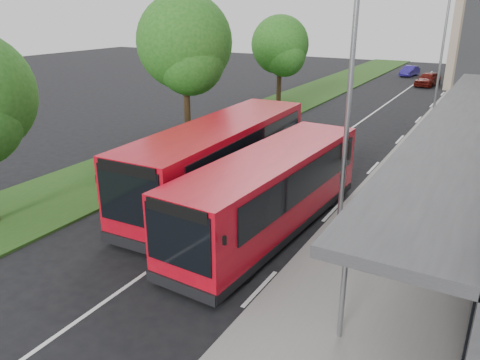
% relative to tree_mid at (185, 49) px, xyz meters
% --- Properties ---
extents(ground, '(120.00, 120.00, 0.00)m').
position_rel_tree_mid_xyz_m(ground, '(7.01, -9.05, -5.27)').
color(ground, black).
rests_on(ground, ground).
extents(pavement, '(5.00, 80.00, 0.15)m').
position_rel_tree_mid_xyz_m(pavement, '(13.01, 10.95, -5.20)').
color(pavement, gray).
rests_on(pavement, ground).
extents(grass_verge, '(5.00, 80.00, 0.10)m').
position_rel_tree_mid_xyz_m(grass_verge, '(0.01, 10.95, -5.22)').
color(grass_verge, '#204115').
rests_on(grass_verge, ground).
extents(lane_centre_line, '(0.12, 70.00, 0.01)m').
position_rel_tree_mid_xyz_m(lane_centre_line, '(7.01, 5.95, -5.26)').
color(lane_centre_line, silver).
rests_on(lane_centre_line, ground).
extents(kerb_dashes, '(0.12, 56.00, 0.01)m').
position_rel_tree_mid_xyz_m(kerb_dashes, '(10.31, 9.95, -5.26)').
color(kerb_dashes, silver).
rests_on(kerb_dashes, ground).
extents(tree_mid, '(5.08, 5.08, 8.16)m').
position_rel_tree_mid_xyz_m(tree_mid, '(0.00, 0.00, 0.00)').
color(tree_mid, '#332014').
rests_on(tree_mid, ground).
extents(tree_far, '(4.33, 4.33, 6.90)m').
position_rel_tree_mid_xyz_m(tree_far, '(0.00, 12.00, -0.82)').
color(tree_far, '#332014').
rests_on(tree_far, ground).
extents(lamp_post_near, '(1.44, 0.28, 8.00)m').
position_rel_tree_mid_xyz_m(lamp_post_near, '(11.13, -7.05, -0.55)').
color(lamp_post_near, gray).
rests_on(lamp_post_near, pavement).
extents(lamp_post_far, '(1.44, 0.28, 8.00)m').
position_rel_tree_mid_xyz_m(lamp_post_far, '(11.13, 12.95, -0.55)').
color(lamp_post_far, gray).
rests_on(lamp_post_far, pavement).
extents(bus_main, '(2.99, 9.98, 2.79)m').
position_rel_tree_mid_xyz_m(bus_main, '(8.94, -7.66, -3.84)').
color(bus_main, '#BA0917').
rests_on(bus_main, ground).
extents(bus_second, '(3.15, 11.05, 3.10)m').
position_rel_tree_mid_xyz_m(bus_second, '(5.88, -5.97, -3.68)').
color(bus_second, '#BA0917').
rests_on(bus_second, ground).
extents(litter_bin, '(0.54, 0.54, 0.89)m').
position_rel_tree_mid_xyz_m(litter_bin, '(12.35, 1.03, -4.67)').
color(litter_bin, '#3D2319').
rests_on(litter_bin, pavement).
extents(bollard, '(0.20, 0.20, 1.13)m').
position_rel_tree_mid_xyz_m(bollard, '(11.65, 8.72, -4.56)').
color(bollard, yellow).
rests_on(bollard, pavement).
extents(car_near, '(2.25, 4.26, 1.38)m').
position_rel_tree_mid_xyz_m(car_near, '(8.34, 28.86, -4.58)').
color(car_near, '#53100B').
rests_on(car_near, ground).
extents(car_far, '(1.74, 3.62, 1.14)m').
position_rel_tree_mid_xyz_m(car_far, '(5.37, 35.39, -4.70)').
color(car_far, navy).
rests_on(car_far, ground).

